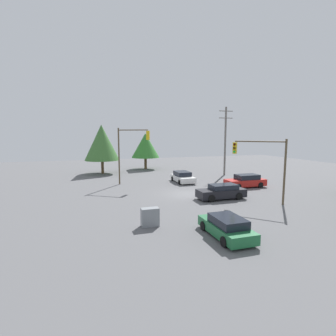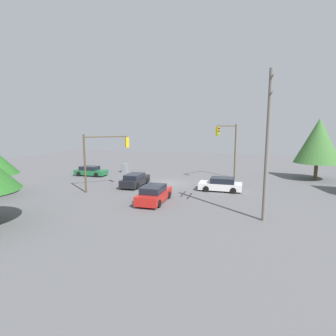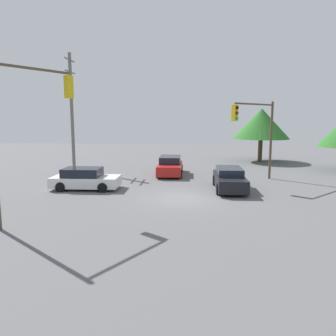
# 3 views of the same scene
# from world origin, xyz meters

# --- Properties ---
(ground_plane) EXTENTS (80.00, 80.00, 0.00)m
(ground_plane) POSITION_xyz_m (0.00, 0.00, 0.00)
(ground_plane) COLOR #5B5B5E
(sedan_white) EXTENTS (2.05, 4.26, 1.36)m
(sedan_white) POSITION_xyz_m (-2.02, -6.33, 0.65)
(sedan_white) COLOR silver
(sedan_white) RESTS_ON ground_plane
(sedan_red) EXTENTS (4.67, 1.97, 1.47)m
(sedan_red) POSITION_xyz_m (-7.86, -1.19, 0.70)
(sedan_red) COLOR red
(sedan_red) RESTS_ON ground_plane
(sedan_dark) EXTENTS (4.59, 1.88, 1.39)m
(sedan_dark) POSITION_xyz_m (-2.42, 2.90, 0.68)
(sedan_dark) COLOR black
(sedan_dark) RESTS_ON ground_plane
(traffic_signal_main) EXTENTS (3.45, 2.28, 6.84)m
(traffic_signal_main) POSITION_xyz_m (4.62, -6.60, 4.66)
(traffic_signal_main) COLOR brown
(traffic_signal_main) RESTS_ON ground_plane
(traffic_signal_cross) EXTENTS (3.35, 3.43, 5.71)m
(traffic_signal_cross) POSITION_xyz_m (-5.20, 5.05, 3.98)
(traffic_signal_cross) COLOR brown
(traffic_signal_cross) RESTS_ON ground_plane
(utility_pole_tall) EXTENTS (2.20, 0.28, 10.03)m
(utility_pole_tall) POSITION_xyz_m (-10.08, -9.90, 5.31)
(utility_pole_tall) COLOR slate
(utility_pole_tall) RESTS_ON ground_plane
(tree_right) EXTENTS (5.82, 5.82, 5.54)m
(tree_right) POSITION_xyz_m (-16.70, 7.82, 3.96)
(tree_right) COLOR #4C3823
(tree_right) RESTS_ON ground_plane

